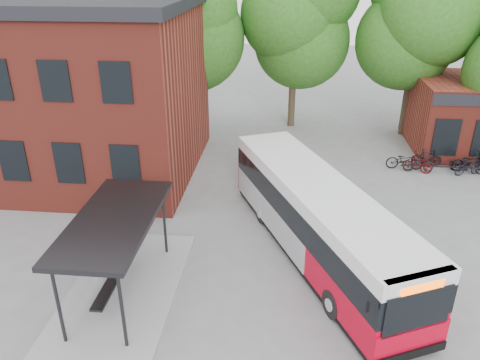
# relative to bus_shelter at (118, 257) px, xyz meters

# --- Properties ---
(ground) EXTENTS (100.00, 100.00, 0.00)m
(ground) POSITION_rel_bus_shelter_xyz_m (4.50, 1.00, -1.45)
(ground) COLOR slate
(station_building) EXTENTS (18.40, 10.40, 8.50)m
(station_building) POSITION_rel_bus_shelter_xyz_m (-8.50, 10.00, 2.80)
(station_building) COLOR maroon
(station_building) RESTS_ON ground
(bus_shelter) EXTENTS (3.60, 7.00, 2.90)m
(bus_shelter) POSITION_rel_bus_shelter_xyz_m (0.00, 0.00, 0.00)
(bus_shelter) COLOR #232326
(bus_shelter) RESTS_ON ground
(bike_rail) EXTENTS (5.20, 0.10, 0.38)m
(bike_rail) POSITION_rel_bus_shelter_xyz_m (13.78, 11.00, -1.26)
(bike_rail) COLOR #232326
(bike_rail) RESTS_ON ground
(tree_0) EXTENTS (7.92, 7.92, 11.00)m
(tree_0) POSITION_rel_bus_shelter_xyz_m (-1.50, 17.00, 4.05)
(tree_0) COLOR #245917
(tree_0) RESTS_ON ground
(tree_1) EXTENTS (7.92, 7.92, 10.40)m
(tree_1) POSITION_rel_bus_shelter_xyz_m (5.50, 18.00, 3.75)
(tree_1) COLOR #245917
(tree_1) RESTS_ON ground
(tree_2) EXTENTS (7.92, 7.92, 11.00)m
(tree_2) POSITION_rel_bus_shelter_xyz_m (12.50, 17.00, 4.05)
(tree_2) COLOR #245917
(tree_2) RESTS_ON ground
(city_bus) EXTENTS (6.82, 11.29, 2.87)m
(city_bus) POSITION_rel_bus_shelter_xyz_m (6.41, 2.96, -0.01)
(city_bus) COLOR #C2001A
(city_bus) RESTS_ON ground
(bicycle_0) EXTENTS (1.92, 0.71, 1.00)m
(bicycle_0) POSITION_rel_bus_shelter_xyz_m (11.43, 11.35, -0.95)
(bicycle_0) COLOR black
(bicycle_0) RESTS_ON ground
(bicycle_1) EXTENTS (1.53, 0.94, 0.89)m
(bicycle_1) POSITION_rel_bus_shelter_xyz_m (11.99, 10.98, -1.00)
(bicycle_1) COLOR #4E0A0C
(bicycle_1) RESTS_ON ground
(bicycle_2) EXTENTS (1.61, 0.67, 0.83)m
(bicycle_2) POSITION_rel_bus_shelter_xyz_m (12.09, 11.09, -1.04)
(bicycle_2) COLOR black
(bicycle_2) RESTS_ON ground
(bicycle_3) EXTENTS (1.59, 0.50, 0.95)m
(bicycle_3) POSITION_rel_bus_shelter_xyz_m (12.69, 11.89, -0.98)
(bicycle_3) COLOR black
(bicycle_3) RESTS_ON ground
(bicycle_4) EXTENTS (1.99, 0.99, 1.00)m
(bicycle_4) POSITION_rel_bus_shelter_xyz_m (14.74, 11.47, -0.95)
(bicycle_4) COLOR black
(bicycle_4) RESTS_ON ground
(bicycle_5) EXTENTS (1.62, 0.94, 0.94)m
(bicycle_5) POSITION_rel_bus_shelter_xyz_m (14.49, 10.86, -0.98)
(bicycle_5) COLOR black
(bicycle_5) RESTS_ON ground
(bicycle_6) EXTENTS (1.99, 1.19, 0.99)m
(bicycle_6) POSITION_rel_bus_shelter_xyz_m (14.63, 11.17, -0.96)
(bicycle_6) COLOR black
(bicycle_6) RESTS_ON ground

